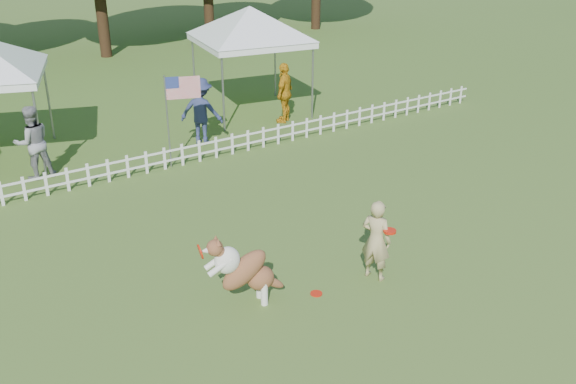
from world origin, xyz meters
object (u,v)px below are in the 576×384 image
object	(u,v)px
flag_pole	(168,123)
spectator_b	(201,111)
canopy_tent_right	(251,62)
spectator_c	(285,93)
dog	(245,270)
handler	(376,240)
frisbee_on_turf	(316,294)
spectator_a	(33,142)

from	to	relation	value
flag_pole	spectator_b	size ratio (longest dim) A/B	1.28
canopy_tent_right	flag_pole	distance (m)	5.30
spectator_c	dog	bearing A→B (deg)	15.82
canopy_tent_right	spectator_b	distance (m)	3.39
flag_pole	spectator_b	distance (m)	1.99
canopy_tent_right	spectator_b	xyz separation A→B (m)	(-2.75, -1.85, -0.72)
handler	dog	distance (m)	2.48
frisbee_on_turf	flag_pole	size ratio (longest dim) A/B	0.09
spectator_b	handler	bearing A→B (deg)	128.95
spectator_a	dog	bearing A→B (deg)	99.96
dog	spectator_a	bearing A→B (deg)	113.05
spectator_b	spectator_a	bearing A→B (deg)	43.50
handler	spectator_a	size ratio (longest dim) A/B	0.84
dog	frisbee_on_turf	xyz separation A→B (m)	(1.19, -0.42, -0.68)
handler	frisbee_on_turf	size ratio (longest dim) A/B	7.19
dog	canopy_tent_right	world-z (taller)	canopy_tent_right
dog	spectator_c	size ratio (longest dim) A/B	0.73
spectator_a	spectator_c	size ratio (longest dim) A/B	0.99
handler	flag_pole	world-z (taller)	flag_pole
canopy_tent_right	spectator_c	world-z (taller)	canopy_tent_right
handler	dog	xyz separation A→B (m)	(-2.42, 0.54, -0.09)
handler	dog	size ratio (longest dim) A/B	1.13
spectator_b	spectator_c	xyz separation A→B (m)	(3.07, 0.35, -0.01)
handler	flag_pole	size ratio (longest dim) A/B	0.64
dog	flag_pole	bearing A→B (deg)	88.64
flag_pole	spectator_b	world-z (taller)	flag_pole
canopy_tent_right	flag_pole	xyz separation A→B (m)	(-4.29, -3.08, -0.45)
spectator_a	spectator_b	size ratio (longest dim) A/B	0.98
spectator_b	canopy_tent_right	bearing A→B (deg)	-102.76
flag_pole	spectator_c	bearing A→B (deg)	37.91
frisbee_on_turf	canopy_tent_right	distance (m)	11.21
flag_pole	dog	bearing A→B (deg)	-84.22
spectator_c	spectator_a	bearing A→B (deg)	-34.55
handler	spectator_c	xyz separation A→B (m)	(3.72, 8.71, 0.16)
canopy_tent_right	spectator_b	size ratio (longest dim) A/B	1.75
flag_pole	spectator_b	xyz separation A→B (m)	(1.54, 1.24, -0.27)
dog	spectator_c	distance (m)	10.21
handler	canopy_tent_right	xyz separation A→B (m)	(3.40, 10.20, 0.89)
frisbee_on_turf	spectator_a	world-z (taller)	spectator_a
frisbee_on_turf	spectator_b	world-z (taller)	spectator_b
canopy_tent_right	handler	bearing A→B (deg)	-99.39
dog	canopy_tent_right	xyz separation A→B (m)	(5.81, 9.66, 0.98)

